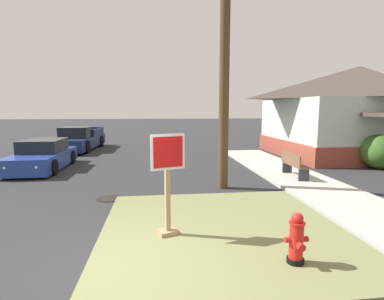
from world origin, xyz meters
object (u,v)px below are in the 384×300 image
at_px(fire_hydrant, 296,240).
at_px(street_bench, 294,164).
at_px(stop_sign, 168,188).
at_px(manhole_cover, 110,198).
at_px(utility_pole, 225,34).
at_px(parked_sedan_blue, 43,156).
at_px(pickup_truck_navy, 80,140).

height_order(fire_hydrant, street_bench, street_bench).
distance_m(stop_sign, manhole_cover, 3.36).
bearing_deg(manhole_cover, utility_pole, 12.38).
bearing_deg(fire_hydrant, manhole_cover, 130.59).
xyz_separation_m(parked_sedan_blue, street_bench, (9.70, -3.14, 0.04)).
distance_m(pickup_truck_navy, street_bench, 13.31).
distance_m(stop_sign, street_bench, 6.39).
bearing_deg(utility_pole, pickup_truck_navy, 124.83).
distance_m(parked_sedan_blue, street_bench, 10.20).
xyz_separation_m(fire_hydrant, stop_sign, (-1.98, 1.34, 0.55)).
xyz_separation_m(manhole_cover, pickup_truck_navy, (-3.46, 10.70, 0.61)).
distance_m(manhole_cover, pickup_truck_navy, 11.26).
height_order(manhole_cover, pickup_truck_navy, pickup_truck_navy).
height_order(fire_hydrant, parked_sedan_blue, parked_sedan_blue).
bearing_deg(pickup_truck_navy, stop_sign, -69.59).
bearing_deg(fire_hydrant, street_bench, 64.76).
bearing_deg(pickup_truck_navy, fire_hydrant, -64.73).
distance_m(parked_sedan_blue, utility_pole, 9.03).
distance_m(fire_hydrant, street_bench, 6.29).
height_order(parked_sedan_blue, pickup_truck_navy, pickup_truck_navy).
distance_m(fire_hydrant, manhole_cover, 5.46).
height_order(fire_hydrant, stop_sign, stop_sign).
bearing_deg(utility_pole, street_bench, 16.10).
xyz_separation_m(fire_hydrant, street_bench, (2.68, 5.69, 0.12)).
bearing_deg(manhole_cover, pickup_truck_navy, 107.92).
relative_size(fire_hydrant, parked_sedan_blue, 0.20).
relative_size(parked_sedan_blue, utility_pole, 0.46).
distance_m(stop_sign, pickup_truck_navy, 14.40).
relative_size(fire_hydrant, manhole_cover, 1.19).
distance_m(parked_sedan_blue, pickup_truck_navy, 6.00).
height_order(stop_sign, street_bench, stop_sign).
bearing_deg(manhole_cover, fire_hydrant, -49.41).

